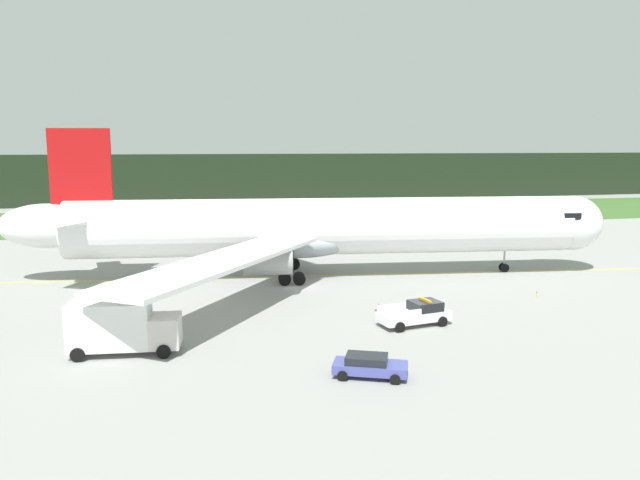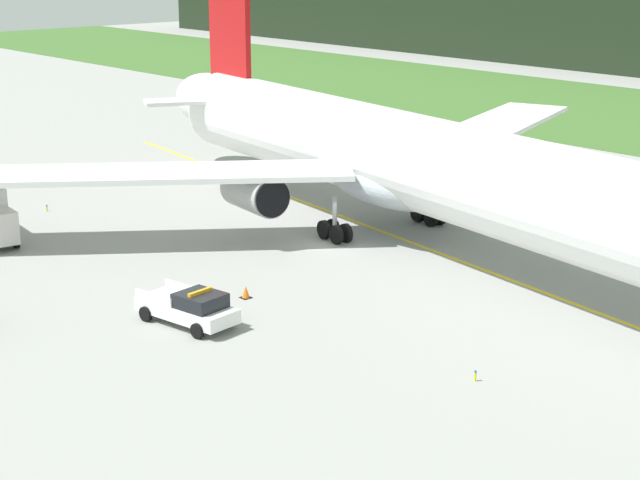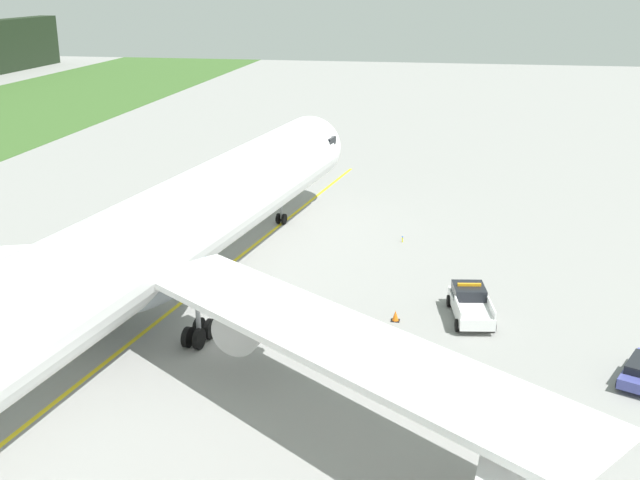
{
  "view_description": "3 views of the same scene",
  "coord_description": "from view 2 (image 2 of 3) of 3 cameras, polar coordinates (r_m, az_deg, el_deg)",
  "views": [
    {
      "loc": [
        -11.89,
        -55.44,
        13.38
      ],
      "look_at": [
        3.08,
        4.02,
        3.77
      ],
      "focal_mm": 34.06,
      "sensor_mm": 36.0,
      "label": 1
    },
    {
      "loc": [
        46.41,
        -41.65,
        18.23
      ],
      "look_at": [
        7.25,
        -7.21,
        3.24
      ],
      "focal_mm": 58.91,
      "sensor_mm": 36.0,
      "label": 2
    },
    {
      "loc": [
        -39.34,
        -13.26,
        19.94
      ],
      "look_at": [
        6.19,
        -5.0,
        4.37
      ],
      "focal_mm": 43.73,
      "sensor_mm": 36.0,
      "label": 3
    }
  ],
  "objects": [
    {
      "name": "ops_pickup_truck",
      "position": [
        51.77,
        -7.08,
        -3.65
      ],
      "size": [
        5.65,
        3.03,
        1.94
      ],
      "color": "white",
      "rests_on": "ground"
    },
    {
      "name": "taxiway_centerline_main",
      "position": [
        65.29,
        5.28,
        -0.25
      ],
      "size": [
        80.78,
        11.78,
        0.01
      ],
      "primitive_type": "cube",
      "rotation": [
        0.0,
        0.0,
        -0.14
      ],
      "color": "yellow",
      "rests_on": "ground"
    },
    {
      "name": "apron_cone",
      "position": [
        55.48,
        -4.05,
        -2.84
      ],
      "size": [
        0.53,
        0.53,
        0.67
      ],
      "color": "black",
      "rests_on": "ground"
    },
    {
      "name": "airliner",
      "position": [
        64.5,
        5.08,
        4.17
      ],
      "size": [
        61.76,
        52.67,
        15.0
      ],
      "color": "white",
      "rests_on": "ground"
    },
    {
      "name": "taxiway_edge_light_west",
      "position": [
        75.38,
        -14.62,
        1.71
      ],
      "size": [
        0.12,
        0.12,
        0.48
      ],
      "color": "yellow",
      "rests_on": "ground"
    },
    {
      "name": "taxiway_edge_light_east",
      "position": [
        45.72,
        8.43,
        -7.28
      ],
      "size": [
        0.12,
        0.12,
        0.51
      ],
      "color": "yellow",
      "rests_on": "ground"
    },
    {
      "name": "ground",
      "position": [
        64.97,
        0.55,
        -0.26
      ],
      "size": [
        320.0,
        320.0,
        0.0
      ],
      "primitive_type": "plane",
      "color": "gray"
    }
  ]
}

